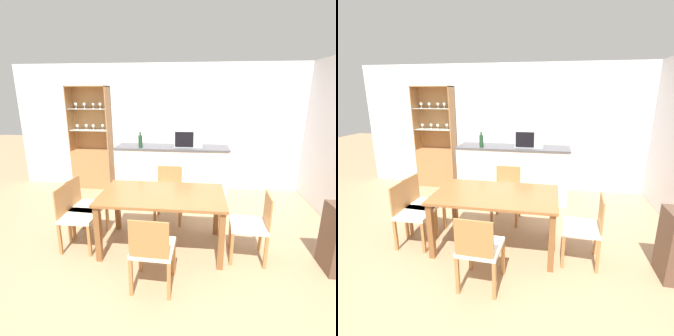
% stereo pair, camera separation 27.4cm
% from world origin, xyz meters
% --- Properties ---
extents(ground_plane, '(18.00, 18.00, 0.00)m').
position_xyz_m(ground_plane, '(0.00, 0.00, 0.00)').
color(ground_plane, '#A37F5B').
extents(wall_back, '(6.80, 0.06, 2.55)m').
position_xyz_m(wall_back, '(0.00, 2.63, 1.27)').
color(wall_back, silver).
rests_on(wall_back, ground_plane).
extents(kitchen_counter, '(2.06, 0.57, 1.03)m').
position_xyz_m(kitchen_counter, '(-0.00, 1.93, 0.52)').
color(kitchen_counter, silver).
rests_on(kitchen_counter, ground_plane).
extents(display_cabinet, '(0.83, 0.34, 2.12)m').
position_xyz_m(display_cabinet, '(-1.76, 2.44, 0.60)').
color(display_cabinet, '#A37042').
rests_on(display_cabinet, ground_plane).
extents(dining_table, '(1.57, 0.92, 0.75)m').
position_xyz_m(dining_table, '(0.03, 0.27, 0.65)').
color(dining_table, brown).
rests_on(dining_table, ground_plane).
extents(dining_chair_side_left_near, '(0.43, 0.43, 0.85)m').
position_xyz_m(dining_chair_side_left_near, '(-1.08, 0.13, 0.45)').
color(dining_chair_side_left_near, beige).
rests_on(dining_chair_side_left_near, ground_plane).
extents(dining_chair_side_right_near, '(0.45, 0.45, 0.85)m').
position_xyz_m(dining_chair_side_right_near, '(1.14, 0.13, 0.45)').
color(dining_chair_side_right_near, beige).
rests_on(dining_chair_side_right_near, ground_plane).
extents(dining_chair_side_left_far, '(0.45, 0.45, 0.85)m').
position_xyz_m(dining_chair_side_left_far, '(-1.08, 0.41, 0.45)').
color(dining_chair_side_left_far, beige).
rests_on(dining_chair_side_left_far, ground_plane).
extents(dining_chair_head_near, '(0.44, 0.44, 0.85)m').
position_xyz_m(dining_chair_head_near, '(0.03, -0.51, 0.45)').
color(dining_chair_head_near, beige).
rests_on(dining_chair_head_near, ground_plane).
extents(dining_chair_head_far, '(0.42, 0.42, 0.85)m').
position_xyz_m(dining_chair_head_far, '(0.03, 1.05, 0.45)').
color(dining_chair_head_far, beige).
rests_on(dining_chair_head_far, ground_plane).
extents(microwave, '(0.51, 0.33, 0.31)m').
position_xyz_m(microwave, '(0.30, 1.96, 1.19)').
color(microwave, '#B7BABF').
rests_on(microwave, kitchen_counter).
extents(wine_bottle, '(0.07, 0.07, 0.28)m').
position_xyz_m(wine_bottle, '(-0.55, 1.74, 1.15)').
color(wine_bottle, '#193D23').
rests_on(wine_bottle, kitchen_counter).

